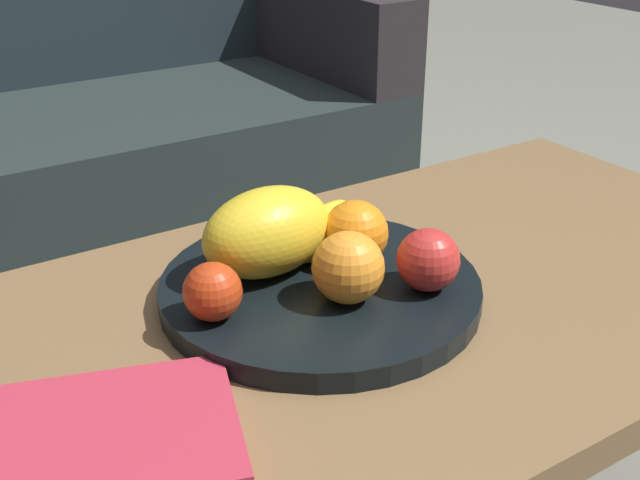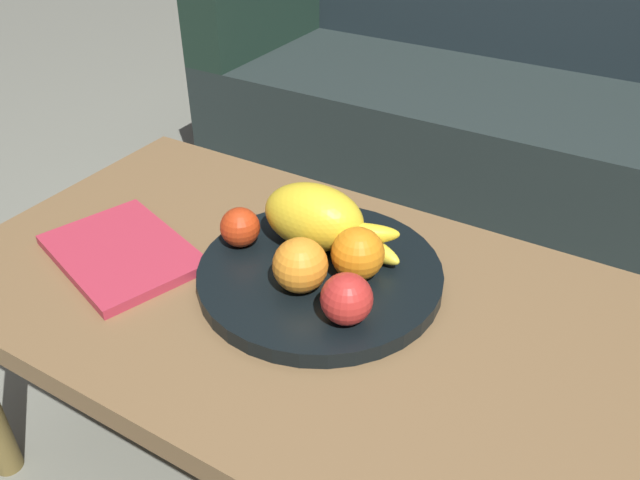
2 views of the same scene
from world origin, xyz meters
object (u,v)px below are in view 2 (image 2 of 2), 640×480
at_px(banana_bunch, 351,241).
at_px(magazine, 122,253).
at_px(fruit_bowl, 320,274).
at_px(apple_front, 240,227).
at_px(orange_front, 300,265).
at_px(couch, 496,108).
at_px(melon_large_front, 314,217).
at_px(coffee_table, 332,330).
at_px(orange_left, 358,254).
at_px(apple_left, 347,299).

relative_size(banana_bunch, magazine, 0.69).
distance_m(fruit_bowl, apple_front, 0.15).
relative_size(fruit_bowl, orange_front, 4.64).
xyz_separation_m(couch, melon_large_front, (0.03, -1.10, 0.23)).
xyz_separation_m(coffee_table, apple_front, (-0.18, 0.03, 0.10)).
height_order(orange_left, banana_bunch, orange_left).
bearing_deg(coffee_table, couch, 95.59).
xyz_separation_m(fruit_bowl, orange_front, (0.00, -0.05, 0.05)).
height_order(melon_large_front, apple_left, melon_large_front).
distance_m(melon_large_front, orange_front, 0.11).
bearing_deg(orange_front, fruit_bowl, 90.41).
xyz_separation_m(apple_front, apple_left, (0.23, -0.07, 0.00)).
bearing_deg(apple_left, couch, 97.44).
height_order(couch, magazine, couch).
distance_m(orange_front, orange_left, 0.09).
relative_size(fruit_bowl, magazine, 1.47).
height_order(couch, banana_bunch, couch).
bearing_deg(melon_large_front, apple_front, -149.52).
relative_size(fruit_bowl, banana_bunch, 2.15).
bearing_deg(magazine, banana_bunch, 44.46).
relative_size(apple_left, magazine, 0.28).
xyz_separation_m(orange_left, banana_bunch, (-0.03, 0.04, -0.01)).
bearing_deg(banana_bunch, magazine, -153.93).
xyz_separation_m(melon_large_front, orange_left, (0.10, -0.04, -0.01)).
xyz_separation_m(orange_left, apple_left, (0.03, -0.09, -0.00)).
bearing_deg(orange_front, banana_bunch, 77.61).
xyz_separation_m(fruit_bowl, banana_bunch, (0.02, 0.05, 0.04)).
relative_size(coffee_table, orange_front, 15.15).
distance_m(fruit_bowl, orange_left, 0.08).
height_order(banana_bunch, magazine, banana_bunch).
bearing_deg(orange_left, coffee_table, -102.88).
relative_size(orange_left, banana_bunch, 0.46).
bearing_deg(apple_front, orange_left, 6.23).
distance_m(melon_large_front, orange_left, 0.10).
xyz_separation_m(apple_front, magazine, (-0.16, -0.10, -0.05)).
distance_m(melon_large_front, magazine, 0.31).
bearing_deg(magazine, orange_left, 36.74).
bearing_deg(apple_front, orange_front, -18.02).
xyz_separation_m(orange_left, apple_front, (-0.19, -0.02, -0.01)).
bearing_deg(couch, coffee_table, -84.41).
xyz_separation_m(fruit_bowl, apple_front, (-0.14, -0.01, 0.04)).
distance_m(couch, magazine, 1.29).
bearing_deg(apple_left, melon_large_front, 134.86).
distance_m(couch, orange_front, 1.23).
height_order(coffee_table, couch, couch).
bearing_deg(fruit_bowl, banana_bunch, 65.42).
bearing_deg(apple_left, apple_front, 162.50).
xyz_separation_m(coffee_table, orange_left, (0.01, 0.05, 0.11)).
bearing_deg(apple_left, banana_bunch, 115.99).
height_order(melon_large_front, orange_left, melon_large_front).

